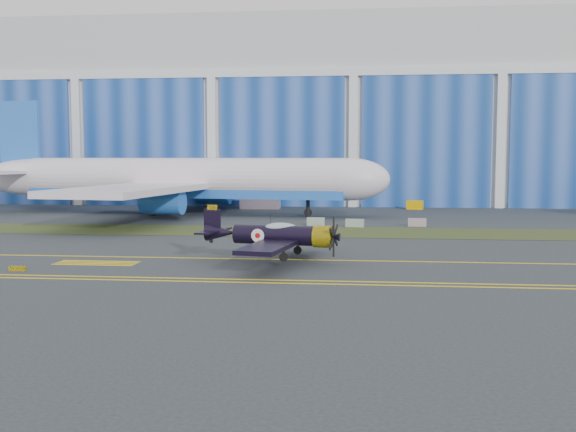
# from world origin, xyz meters

# --- Properties ---
(ground) EXTENTS (260.00, 260.00, 0.00)m
(ground) POSITION_xyz_m (0.00, 0.00, 0.00)
(ground) COLOR #30373B
(ground) RESTS_ON ground
(grass_median) EXTENTS (260.00, 10.00, 0.02)m
(grass_median) POSITION_xyz_m (0.00, 14.00, 0.02)
(grass_median) COLOR #475128
(grass_median) RESTS_ON ground
(hangar) EXTENTS (220.00, 45.70, 30.00)m
(hangar) POSITION_xyz_m (0.00, 71.79, 14.96)
(hangar) COLOR silver
(hangar) RESTS_ON ground
(taxiway_centreline) EXTENTS (200.00, 0.20, 0.02)m
(taxiway_centreline) POSITION_xyz_m (0.00, -5.00, 0.01)
(taxiway_centreline) COLOR yellow
(taxiway_centreline) RESTS_ON ground
(edge_line_near) EXTENTS (80.00, 0.20, 0.02)m
(edge_line_near) POSITION_xyz_m (0.00, -14.50, 0.01)
(edge_line_near) COLOR yellow
(edge_line_near) RESTS_ON ground
(edge_line_far) EXTENTS (80.00, 0.20, 0.02)m
(edge_line_far) POSITION_xyz_m (0.00, -13.50, 0.01)
(edge_line_far) COLOR yellow
(edge_line_far) RESTS_ON ground
(hold_short_ladder) EXTENTS (6.00, 2.40, 0.02)m
(hold_short_ladder) POSITION_xyz_m (-18.00, -8.10, 0.01)
(hold_short_ladder) COLOR yellow
(hold_short_ladder) RESTS_ON ground
(guard_board_left) EXTENTS (1.20, 0.15, 0.35)m
(guard_board_left) POSITION_xyz_m (-22.00, -12.00, 0.17)
(guard_board_left) COLOR yellow
(guard_board_left) RESTS_ON ground
(warbird) EXTENTS (13.85, 15.79, 4.15)m
(warbird) POSITION_xyz_m (-5.08, -6.60, 2.04)
(warbird) COLOR black
(warbird) RESTS_ON ground
(jetliner) EXTENTS (67.53, 59.38, 21.49)m
(jetliner) POSITION_xyz_m (-22.51, 33.78, 10.75)
(jetliner) COLOR silver
(jetliner) RESTS_ON ground
(shipping_container) EXTENTS (5.88, 2.43, 2.53)m
(shipping_container) POSITION_xyz_m (-13.65, 44.05, 1.27)
(shipping_container) COLOR #F8D0D9
(shipping_container) RESTS_ON ground
(tug) EXTENTS (2.54, 1.99, 1.30)m
(tug) POSITION_xyz_m (9.17, 45.27, 0.65)
(tug) COLOR #F5B600
(tug) RESTS_ON ground
(barrier_a) EXTENTS (2.02, 0.66, 0.90)m
(barrier_a) POSITION_xyz_m (-3.84, 20.37, 0.45)
(barrier_a) COLOR gray
(barrier_a) RESTS_ON ground
(barrier_b) EXTENTS (2.07, 0.92, 0.90)m
(barrier_b) POSITION_xyz_m (0.55, 19.06, 0.45)
(barrier_b) COLOR #8A9F92
(barrier_b) RESTS_ON ground
(barrier_c) EXTENTS (2.04, 0.74, 0.90)m
(barrier_c) POSITION_xyz_m (7.45, 20.69, 0.45)
(barrier_c) COLOR gray
(barrier_c) RESTS_ON ground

